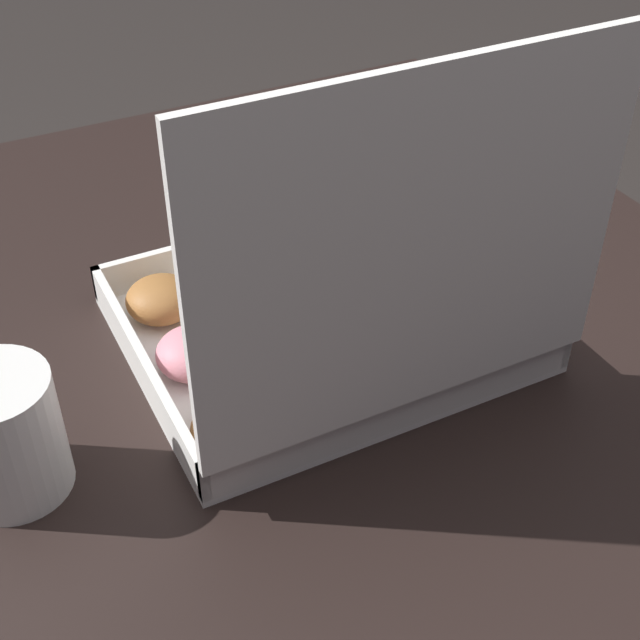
# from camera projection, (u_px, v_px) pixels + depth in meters

# --- Properties ---
(dining_table) EXTENTS (0.94, 1.02, 0.75)m
(dining_table) POSITION_uv_depth(u_px,v_px,m) (275.00, 418.00, 0.89)
(dining_table) COLOR black
(dining_table) RESTS_ON ground_plane
(donut_box) EXTENTS (0.34, 0.29, 0.32)m
(donut_box) POSITION_uv_depth(u_px,v_px,m) (337.00, 309.00, 0.76)
(donut_box) COLOR white
(donut_box) RESTS_ON dining_table
(coffee_mug) EXTENTS (0.09, 0.09, 0.10)m
(coffee_mug) POSITION_uv_depth(u_px,v_px,m) (3.00, 434.00, 0.65)
(coffee_mug) COLOR white
(coffee_mug) RESTS_ON dining_table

